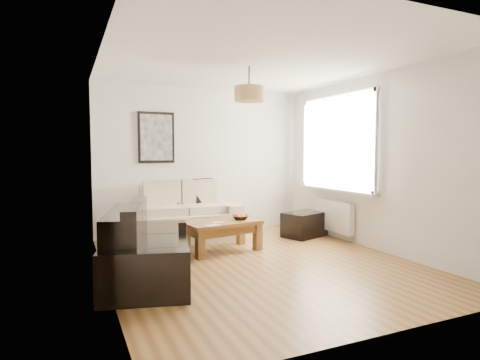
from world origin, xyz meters
name	(u,v)px	position (x,y,z in m)	size (l,w,h in m)	color
floor	(258,263)	(0.00, 0.00, 0.00)	(4.50, 4.50, 0.00)	brown
ceiling	(259,61)	(0.00, 0.00, 2.60)	(3.80, 4.50, 0.00)	white
wall_back	(203,160)	(0.00, 2.25, 1.30)	(3.80, 0.04, 2.60)	silver
wall_front	(389,171)	(0.00, -2.25, 1.30)	(3.80, 0.04, 2.60)	silver
wall_left	(104,166)	(-1.90, 0.00, 1.30)	(0.04, 4.50, 2.60)	silver
wall_right	(373,162)	(1.90, 0.00, 1.30)	(0.04, 4.50, 2.60)	silver
window_bay	(337,143)	(1.86, 0.80, 1.60)	(0.14, 1.90, 1.60)	white
radiator	(334,216)	(1.82, 0.80, 0.38)	(0.10, 0.90, 0.52)	white
poster	(156,137)	(-0.85, 2.22, 1.70)	(0.62, 0.04, 0.87)	black
pendant_shade	(249,94)	(0.00, 0.30, 2.23)	(0.40, 0.40, 0.20)	tan
loveseat_cream	(183,212)	(-0.51, 1.78, 0.45)	(1.81, 0.99, 0.90)	beige
sofa_leather	(149,244)	(-1.43, -0.05, 0.39)	(1.81, 0.88, 0.78)	black
coffee_table	(222,236)	(-0.22, 0.76, 0.22)	(1.09, 0.60, 0.45)	brown
ottoman	(304,224)	(1.45, 1.14, 0.21)	(0.73, 0.47, 0.42)	black
cushion_left	(168,193)	(-0.72, 2.00, 0.75)	(0.39, 0.12, 0.39)	black
cushion_right	(203,191)	(-0.09, 2.00, 0.77)	(0.42, 0.13, 0.42)	black
fruit_bowl	(240,217)	(0.07, 0.76, 0.48)	(0.26, 0.26, 0.06)	black
orange_a	(238,216)	(0.07, 0.81, 0.49)	(0.06, 0.06, 0.06)	orange
orange_b	(243,216)	(0.15, 0.82, 0.49)	(0.07, 0.07, 0.07)	orange
orange_c	(237,216)	(0.06, 0.84, 0.49)	(0.06, 0.06, 0.06)	#F44E14
papers	(213,225)	(-0.46, 0.48, 0.45)	(0.20, 0.14, 0.01)	beige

